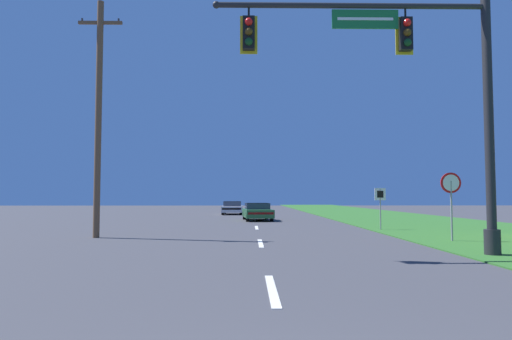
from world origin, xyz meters
TOP-DOWN VIEW (x-y plane):
  - grass_verge_right at (10.50, 30.00)m, footprint 10.00×110.00m
  - road_center_line at (0.00, 22.00)m, footprint 0.16×34.80m
  - signal_mast at (4.55, 10.50)m, footprint 8.08×0.47m
  - car_ahead at (0.18, 29.45)m, footprint 2.17×4.44m
  - far_car at (-1.94, 40.16)m, footprint 1.82×4.58m
  - stop_sign at (7.05, 14.48)m, footprint 0.76×0.07m
  - route_sign_post at (6.08, 20.22)m, footprint 0.55×0.06m
  - utility_pole_near at (-6.57, 16.34)m, footprint 1.80×0.26m

SIDE VIEW (x-z plane):
  - road_center_line at x=0.00m, z-range 0.00..0.01m
  - grass_verge_right at x=10.50m, z-range 0.00..0.04m
  - car_ahead at x=0.18m, z-range 0.01..1.20m
  - far_car at x=-1.94m, z-range 0.01..1.20m
  - route_sign_post at x=6.08m, z-range 0.51..2.54m
  - stop_sign at x=7.05m, z-range 0.61..3.12m
  - signal_mast at x=4.55m, z-range 0.80..8.77m
  - utility_pole_near at x=-6.57m, z-range 0.16..9.90m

